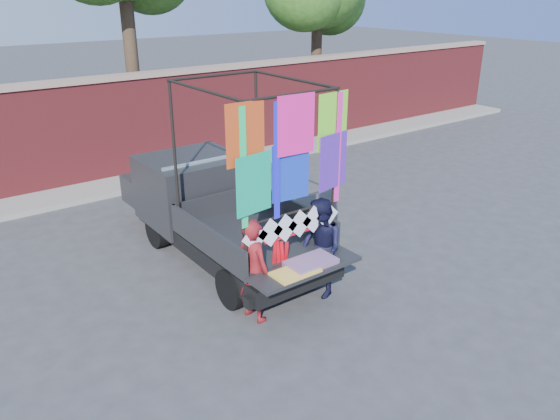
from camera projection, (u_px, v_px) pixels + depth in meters
ground at (286, 286)px, 9.08m from camera, size 90.00×90.00×0.00m
brick_wall at (119, 127)px, 13.77m from camera, size 30.00×0.45×2.61m
curb at (135, 182)px, 13.73m from camera, size 30.00×1.20×0.12m
pickup_truck at (207, 206)px, 10.14m from camera, size 2.09×5.24×3.30m
woman at (253, 270)px, 7.91m from camera, size 0.47×0.64×1.60m
man at (320, 248)px, 8.56m from camera, size 0.77×0.90×1.62m
streamer_bundle at (284, 248)px, 8.09m from camera, size 0.86×0.05×0.60m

